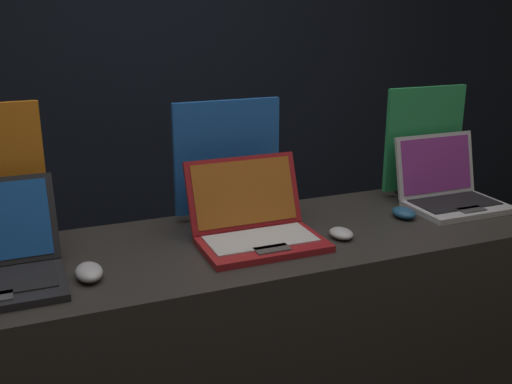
{
  "coord_description": "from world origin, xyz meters",
  "views": [
    {
      "loc": [
        -0.66,
        -1.31,
        1.59
      ],
      "look_at": [
        -0.01,
        0.29,
        1.05
      ],
      "focal_mm": 42.0,
      "sensor_mm": 36.0,
      "label": 1
    }
  ],
  "objects_px": {
    "mouse_front": "(89,272)",
    "promo_stand_back": "(424,144)",
    "mouse_back": "(404,213)",
    "laptop_back": "(449,190)",
    "mouse_middle": "(341,233)",
    "laptop_middle": "(255,223)",
    "promo_stand_middle": "(228,162)"
  },
  "relations": [
    {
      "from": "promo_stand_middle",
      "to": "mouse_back",
      "type": "xyz_separation_m",
      "value": [
        0.55,
        -0.25,
        -0.17
      ]
    },
    {
      "from": "mouse_front",
      "to": "laptop_middle",
      "type": "height_order",
      "value": "laptop_middle"
    },
    {
      "from": "laptop_middle",
      "to": "mouse_middle",
      "type": "relative_size",
      "value": 4.05
    },
    {
      "from": "mouse_middle",
      "to": "mouse_back",
      "type": "distance_m",
      "value": 0.3
    },
    {
      "from": "mouse_front",
      "to": "laptop_middle",
      "type": "distance_m",
      "value": 0.52
    },
    {
      "from": "mouse_back",
      "to": "promo_stand_back",
      "type": "relative_size",
      "value": 0.24
    },
    {
      "from": "mouse_middle",
      "to": "promo_stand_back",
      "type": "bearing_deg",
      "value": 29.96
    },
    {
      "from": "laptop_middle",
      "to": "mouse_middle",
      "type": "distance_m",
      "value": 0.27
    },
    {
      "from": "promo_stand_middle",
      "to": "mouse_back",
      "type": "distance_m",
      "value": 0.62
    },
    {
      "from": "promo_stand_back",
      "to": "mouse_middle",
      "type": "bearing_deg",
      "value": -150.04
    },
    {
      "from": "laptop_middle",
      "to": "mouse_back",
      "type": "bearing_deg",
      "value": 0.11
    },
    {
      "from": "laptop_back",
      "to": "laptop_middle",
      "type": "bearing_deg",
      "value": -175.97
    },
    {
      "from": "promo_stand_middle",
      "to": "laptop_back",
      "type": "xyz_separation_m",
      "value": [
        0.77,
        -0.19,
        -0.13
      ]
    },
    {
      "from": "mouse_front",
      "to": "mouse_back",
      "type": "bearing_deg",
      "value": 4.71
    },
    {
      "from": "promo_stand_back",
      "to": "mouse_back",
      "type": "bearing_deg",
      "value": -136.41
    },
    {
      "from": "mouse_middle",
      "to": "mouse_front",
      "type": "bearing_deg",
      "value": -179.66
    },
    {
      "from": "mouse_middle",
      "to": "promo_stand_back",
      "type": "distance_m",
      "value": 0.62
    },
    {
      "from": "mouse_front",
      "to": "laptop_middle",
      "type": "relative_size",
      "value": 0.3
    },
    {
      "from": "mouse_front",
      "to": "promo_stand_back",
      "type": "distance_m",
      "value": 1.33
    },
    {
      "from": "mouse_middle",
      "to": "promo_stand_middle",
      "type": "height_order",
      "value": "promo_stand_middle"
    },
    {
      "from": "laptop_back",
      "to": "mouse_back",
      "type": "bearing_deg",
      "value": -166.78
    },
    {
      "from": "mouse_front",
      "to": "promo_stand_middle",
      "type": "distance_m",
      "value": 0.63
    },
    {
      "from": "mouse_middle",
      "to": "laptop_middle",
      "type": "bearing_deg",
      "value": 162.34
    },
    {
      "from": "mouse_front",
      "to": "promo_stand_back",
      "type": "xyz_separation_m",
      "value": [
        1.28,
        0.3,
        0.17
      ]
    },
    {
      "from": "laptop_back",
      "to": "mouse_front",
      "type": "bearing_deg",
      "value": -173.75
    },
    {
      "from": "laptop_back",
      "to": "promo_stand_back",
      "type": "height_order",
      "value": "promo_stand_back"
    },
    {
      "from": "mouse_middle",
      "to": "laptop_back",
      "type": "height_order",
      "value": "laptop_back"
    },
    {
      "from": "promo_stand_middle",
      "to": "mouse_back",
      "type": "height_order",
      "value": "promo_stand_middle"
    },
    {
      "from": "promo_stand_back",
      "to": "mouse_front",
      "type": "bearing_deg",
      "value": -166.68
    },
    {
      "from": "mouse_front",
      "to": "laptop_back",
      "type": "xyz_separation_m",
      "value": [
        1.28,
        0.14,
        0.04
      ]
    },
    {
      "from": "laptop_middle",
      "to": "mouse_middle",
      "type": "bearing_deg",
      "value": -17.66
    },
    {
      "from": "mouse_back",
      "to": "promo_stand_back",
      "type": "xyz_separation_m",
      "value": [
        0.23,
        0.22,
        0.18
      ]
    }
  ]
}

